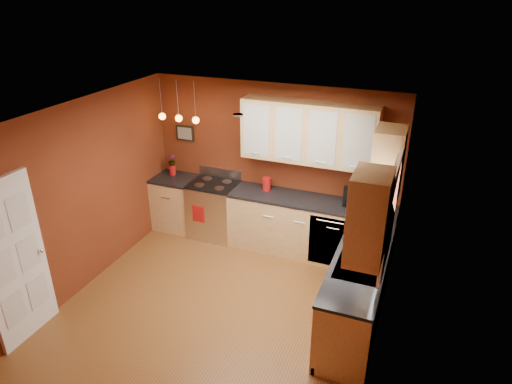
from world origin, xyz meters
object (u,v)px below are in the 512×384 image
at_px(sink, 358,268).
at_px(red_canister, 267,184).
at_px(gas_range, 214,209).
at_px(soap_pump, 363,267).
at_px(coffee_maker, 350,198).

distance_m(sink, red_canister, 2.36).
relative_size(sink, red_canister, 3.34).
xyz_separation_m(gas_range, soap_pump, (2.69, -1.64, 0.55)).
distance_m(gas_range, sink, 3.05).
bearing_deg(sink, gas_range, 150.22).
distance_m(gas_range, red_canister, 1.06).
bearing_deg(coffee_maker, soap_pump, -80.63).
bearing_deg(gas_range, coffee_maker, 0.72).
xyz_separation_m(gas_range, coffee_maker, (2.22, 0.03, 0.59)).
bearing_deg(coffee_maker, red_canister, 170.53).
bearing_deg(soap_pump, red_canister, 135.88).
height_order(coffee_maker, soap_pump, coffee_maker).
bearing_deg(coffee_maker, sink, -81.55).
xyz_separation_m(gas_range, red_canister, (0.89, 0.10, 0.57)).
bearing_deg(sink, soap_pump, -64.96).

